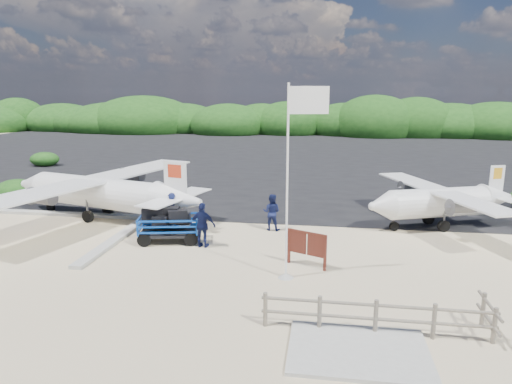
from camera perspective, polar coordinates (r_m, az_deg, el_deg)
ground at (r=18.37m, az=-6.15°, el=-8.14°), size 160.00×160.00×0.00m
asphalt_apron at (r=47.26m, az=3.17°, el=4.60°), size 90.00×50.00×0.04m
lagoon at (r=23.49m, az=-26.97°, el=-4.85°), size 9.00×7.00×0.40m
walkway_pad at (r=12.44m, az=12.66°, el=-19.04°), size 3.50×2.50×0.10m
vegetation_band at (r=72.03m, az=5.14°, el=7.27°), size 124.00×8.00×4.40m
fence at (r=13.35m, az=14.61°, el=-16.82°), size 6.40×2.00×1.10m
baggage_cart at (r=20.44m, az=-10.72°, el=-6.14°), size 3.04×2.11×1.39m
flagpole at (r=16.44m, az=3.74°, el=-10.63°), size 1.44×0.86×6.72m
signboard at (r=17.48m, az=6.29°, el=-9.25°), size 1.62×0.85×1.40m
crew_a at (r=21.35m, az=-10.44°, el=-2.60°), size 0.81×0.65×1.94m
crew_b at (r=21.54m, az=1.97°, el=-2.53°), size 0.93×0.77×1.75m
crew_c at (r=19.28m, az=-6.67°, el=-4.14°), size 1.18×0.62×1.92m
aircraft_large at (r=44.31m, az=19.07°, el=3.41°), size 17.35×17.35×4.19m
aircraft_small at (r=49.18m, az=-9.02°, el=4.77°), size 10.07×10.07×2.81m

